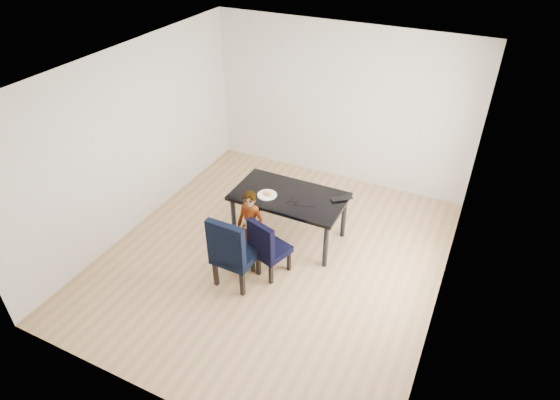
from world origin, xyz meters
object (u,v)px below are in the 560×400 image
at_px(plate, 267,195).
at_px(laptop, 341,197).
at_px(chair_left, 236,249).
at_px(chair_right, 271,245).
at_px(child, 250,227).
at_px(dining_table, 289,216).

bearing_deg(plate, laptop, 22.85).
distance_m(chair_left, laptop, 1.67).
relative_size(plate, laptop, 0.89).
distance_m(chair_right, plate, 0.80).
relative_size(child, laptop, 3.47).
height_order(plate, laptop, laptop).
bearing_deg(dining_table, chair_left, -101.49).
bearing_deg(chair_right, plate, 137.86).
relative_size(chair_left, plate, 3.84).
relative_size(chair_left, chair_right, 1.20).
bearing_deg(chair_right, child, 178.30).
height_order(chair_left, plate, chair_left).
relative_size(chair_right, plate, 3.20).
bearing_deg(laptop, child, 5.06).
relative_size(dining_table, chair_right, 1.80).
bearing_deg(chair_left, laptop, 57.79).
relative_size(chair_right, laptop, 2.84).
xyz_separation_m(chair_left, laptop, (0.91, 1.39, 0.23)).
bearing_deg(chair_right, dining_table, 114.37).
bearing_deg(laptop, dining_table, -17.50).
height_order(chair_left, chair_right, chair_left).
distance_m(chair_right, child, 0.41).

